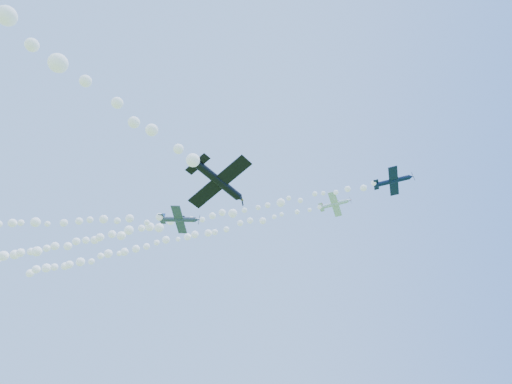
{
  "coord_description": "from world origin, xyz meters",
  "views": [
    {
      "loc": [
        5.96,
        -56.69,
        2.0
      ],
      "look_at": [
        6.93,
        -6.05,
        47.6
      ],
      "focal_mm": 30.0,
      "sensor_mm": 36.0,
      "label": 1
    }
  ],
  "objects_px": {
    "plane_white": "(335,204)",
    "plane_grey": "(179,219)",
    "plane_black": "(219,182)",
    "plane_navy": "(393,181)"
  },
  "relations": [
    {
      "from": "plane_white",
      "to": "plane_grey",
      "type": "height_order",
      "value": "plane_white"
    },
    {
      "from": "plane_white",
      "to": "plane_black",
      "type": "xyz_separation_m",
      "value": [
        -19.85,
        -27.39,
        -20.31
      ]
    },
    {
      "from": "plane_grey",
      "to": "plane_black",
      "type": "distance_m",
      "value": 22.9
    },
    {
      "from": "plane_white",
      "to": "plane_black",
      "type": "relative_size",
      "value": 0.92
    },
    {
      "from": "plane_white",
      "to": "plane_black",
      "type": "height_order",
      "value": "plane_white"
    },
    {
      "from": "plane_black",
      "to": "plane_grey",
      "type": "bearing_deg",
      "value": 64.24
    },
    {
      "from": "plane_navy",
      "to": "plane_grey",
      "type": "distance_m",
      "value": 35.76
    },
    {
      "from": "plane_grey",
      "to": "plane_black",
      "type": "xyz_separation_m",
      "value": [
        7.85,
        -19.22,
        -9.66
      ]
    },
    {
      "from": "plane_navy",
      "to": "plane_black",
      "type": "distance_m",
      "value": 35.31
    },
    {
      "from": "plane_navy",
      "to": "plane_grey",
      "type": "xyz_separation_m",
      "value": [
        -35.08,
        3.21,
        -6.13
      ]
    }
  ]
}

